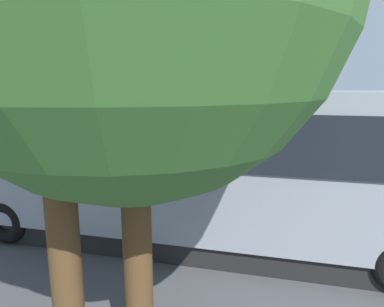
# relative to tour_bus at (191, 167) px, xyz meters

# --- Properties ---
(ground_plane) EXTENTS (80.00, 80.00, 0.00)m
(ground_plane) POSITION_rel_tour_bus_xyz_m (-1.75, -4.30, -1.65)
(ground_plane) COLOR #4C4C51
(tour_bus) EXTENTS (11.00, 3.13, 3.25)m
(tour_bus) POSITION_rel_tour_bus_xyz_m (0.00, 0.00, 0.00)
(tour_bus) COLOR #8C939E
(tour_bus) RESTS_ON ground_plane
(spectator_far_left) EXTENTS (0.58, 0.34, 1.68)m
(spectator_far_left) POSITION_rel_tour_bus_xyz_m (-1.01, -2.94, -0.65)
(spectator_far_left) COLOR black
(spectator_far_left) RESTS_ON ground_plane
(spectator_left) EXTENTS (0.58, 0.38, 1.71)m
(spectator_left) POSITION_rel_tour_bus_xyz_m (0.01, -3.06, -0.62)
(spectator_left) COLOR black
(spectator_left) RESTS_ON ground_plane
(spectator_centre) EXTENTS (0.57, 0.38, 1.76)m
(spectator_centre) POSITION_rel_tour_bus_xyz_m (0.92, -2.85, -0.59)
(spectator_centre) COLOR #473823
(spectator_centre) RESTS_ON ground_plane
(spectator_right) EXTENTS (0.57, 0.38, 1.74)m
(spectator_right) POSITION_rel_tour_bus_xyz_m (2.05, -2.89, -0.61)
(spectator_right) COLOR #473823
(spectator_right) RESTS_ON ground_plane
(parked_motorcycle_silver) EXTENTS (2.05, 0.62, 0.99)m
(parked_motorcycle_silver) POSITION_rel_tour_bus_xyz_m (0.03, -2.01, -1.16)
(parked_motorcycle_silver) COLOR black
(parked_motorcycle_silver) RESTS_ON ground_plane
(stunt_motorcycle) EXTENTS (1.88, 1.08, 1.23)m
(stunt_motorcycle) POSITION_rel_tour_bus_xyz_m (2.42, -5.67, -1.03)
(stunt_motorcycle) COLOR black
(stunt_motorcycle) RESTS_ON ground_plane
(traffic_cone) EXTENTS (0.34, 0.34, 0.63)m
(traffic_cone) POSITION_rel_tour_bus_xyz_m (-0.16, -6.01, -1.34)
(traffic_cone) COLOR orange
(traffic_cone) RESTS_ON ground_plane
(bay_line_b) EXTENTS (0.26, 3.86, 0.01)m
(bay_line_b) POSITION_rel_tour_bus_xyz_m (-5.25, -4.38, -1.64)
(bay_line_b) COLOR white
(bay_line_b) RESTS_ON ground_plane
(bay_line_c) EXTENTS (0.25, 3.65, 0.01)m
(bay_line_c) POSITION_rel_tour_bus_xyz_m (-2.44, -4.38, -1.64)
(bay_line_c) COLOR white
(bay_line_c) RESTS_ON ground_plane
(bay_line_d) EXTENTS (0.25, 3.59, 0.01)m
(bay_line_d) POSITION_rel_tour_bus_xyz_m (0.37, -4.38, -1.64)
(bay_line_d) COLOR white
(bay_line_d) RESTS_ON ground_plane
(bay_line_e) EXTENTS (0.27, 4.10, 0.01)m
(bay_line_e) POSITION_rel_tour_bus_xyz_m (3.17, -4.38, -1.64)
(bay_line_e) COLOR white
(bay_line_e) RESTS_ON ground_plane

